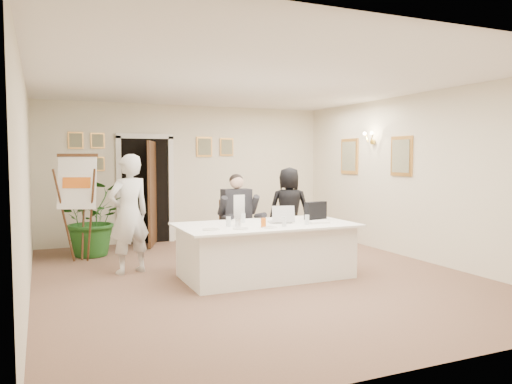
{
  "coord_description": "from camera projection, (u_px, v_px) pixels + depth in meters",
  "views": [
    {
      "loc": [
        -2.84,
        -6.61,
        1.73
      ],
      "look_at": [
        0.29,
        0.6,
        1.18
      ],
      "focal_mm": 35.0,
      "sensor_mm": 36.0,
      "label": 1
    }
  ],
  "objects": [
    {
      "name": "floor",
      "position": [
        254.0,
        276.0,
        7.3
      ],
      "size": [
        7.0,
        7.0,
        0.0
      ],
      "primitive_type": "plane",
      "color": "brown",
      "rests_on": "ground"
    },
    {
      "name": "ceiling",
      "position": [
        254.0,
        82.0,
        7.1
      ],
      "size": [
        6.0,
        7.0,
        0.02
      ],
      "primitive_type": "cube",
      "color": "white",
      "rests_on": "wall_back"
    },
    {
      "name": "wall_back",
      "position": [
        188.0,
        173.0,
        10.4
      ],
      "size": [
        6.0,
        0.1,
        2.8
      ],
      "primitive_type": "cube",
      "color": "beige",
      "rests_on": "floor"
    },
    {
      "name": "wall_front",
      "position": [
        427.0,
        198.0,
        4.0
      ],
      "size": [
        6.0,
        0.1,
        2.8
      ],
      "primitive_type": "cube",
      "color": "beige",
      "rests_on": "floor"
    },
    {
      "name": "wall_left",
      "position": [
        26.0,
        185.0,
        6.01
      ],
      "size": [
        0.1,
        7.0,
        2.8
      ],
      "primitive_type": "cube",
      "color": "beige",
      "rests_on": "floor"
    },
    {
      "name": "wall_right",
      "position": [
        418.0,
        177.0,
        8.39
      ],
      "size": [
        0.1,
        7.0,
        2.8
      ],
      "primitive_type": "cube",
      "color": "beige",
      "rests_on": "floor"
    },
    {
      "name": "doorway",
      "position": [
        148.0,
        192.0,
        9.91
      ],
      "size": [
        1.14,
        0.86,
        2.2
      ],
      "color": "black",
      "rests_on": "floor"
    },
    {
      "name": "pictures_back_wall",
      "position": [
        150.0,
        151.0,
        10.02
      ],
      "size": [
        3.4,
        0.06,
        0.8
      ],
      "primitive_type": null,
      "color": "#E5A44E",
      "rests_on": "wall_back"
    },
    {
      "name": "pictures_right_wall",
      "position": [
        373.0,
        156.0,
        9.45
      ],
      "size": [
        0.06,
        2.2,
        0.8
      ],
      "primitive_type": null,
      "color": "#E5A44E",
      "rests_on": "wall_right"
    },
    {
      "name": "wall_sconce",
      "position": [
        370.0,
        138.0,
        9.4
      ],
      "size": [
        0.2,
        0.3,
        0.24
      ],
      "primitive_type": null,
      "color": "gold",
      "rests_on": "wall_right"
    },
    {
      "name": "conference_table",
      "position": [
        266.0,
        250.0,
        7.19
      ],
      "size": [
        2.52,
        1.35,
        0.78
      ],
      "color": "white",
      "rests_on": "floor"
    },
    {
      "name": "seated_man",
      "position": [
        238.0,
        218.0,
        8.08
      ],
      "size": [
        0.66,
        0.7,
        1.48
      ],
      "primitive_type": null,
      "rotation": [
        0.0,
        0.0,
        -0.04
      ],
      "color": "black",
      "rests_on": "floor"
    },
    {
      "name": "flip_chart",
      "position": [
        80.0,
        214.0,
        8.16
      ],
      "size": [
        0.63,
        0.48,
        1.75
      ],
      "color": "#381B12",
      "rests_on": "floor"
    },
    {
      "name": "standing_man",
      "position": [
        129.0,
        214.0,
        7.4
      ],
      "size": [
        0.75,
        0.62,
        1.78
      ],
      "primitive_type": "imported",
      "rotation": [
        0.0,
        0.0,
        3.48
      ],
      "color": "silver",
      "rests_on": "floor"
    },
    {
      "name": "standing_woman",
      "position": [
        289.0,
        209.0,
        9.25
      ],
      "size": [
        0.87,
        0.71,
        1.55
      ],
      "primitive_type": "imported",
      "rotation": [
        0.0,
        0.0,
        2.81
      ],
      "color": "black",
      "rests_on": "floor"
    },
    {
      "name": "potted_palm",
      "position": [
        93.0,
        218.0,
        8.74
      ],
      "size": [
        1.26,
        1.12,
        1.33
      ],
      "primitive_type": "imported",
      "rotation": [
        0.0,
        0.0,
        0.07
      ],
      "color": "#1E521B",
      "rests_on": "floor"
    },
    {
      "name": "laptop",
      "position": [
        280.0,
        213.0,
        7.3
      ],
      "size": [
        0.41,
        0.43,
        0.28
      ],
      "primitive_type": null,
      "rotation": [
        0.0,
        0.0,
        -0.28
      ],
      "color": "#B7BABC",
      "rests_on": "conference_table"
    },
    {
      "name": "laptop_bag",
      "position": [
        315.0,
        211.0,
        7.68
      ],
      "size": [
        0.4,
        0.19,
        0.27
      ],
      "primitive_type": "cube",
      "rotation": [
        0.0,
        0.0,
        0.23
      ],
      "color": "black",
      "rests_on": "conference_table"
    },
    {
      "name": "paper_stack",
      "position": [
        318.0,
        222.0,
        7.24
      ],
      "size": [
        0.32,
        0.24,
        0.03
      ],
      "primitive_type": "cube",
      "rotation": [
        0.0,
        0.0,
        -0.13
      ],
      "color": "white",
      "rests_on": "conference_table"
    },
    {
      "name": "plate_left",
      "position": [
        211.0,
        229.0,
        6.55
      ],
      "size": [
        0.26,
        0.26,
        0.01
      ],
      "primitive_type": "cylinder",
      "rotation": [
        0.0,
        0.0,
        -0.15
      ],
      "color": "white",
      "rests_on": "conference_table"
    },
    {
      "name": "plate_mid",
      "position": [
        241.0,
        229.0,
        6.63
      ],
      "size": [
        0.26,
        0.26,
        0.01
      ],
      "primitive_type": "cylinder",
      "rotation": [
        0.0,
        0.0,
        0.31
      ],
      "color": "white",
      "rests_on": "conference_table"
    },
    {
      "name": "plate_near",
      "position": [
        270.0,
        227.0,
        6.75
      ],
      "size": [
        0.21,
        0.21,
        0.01
      ],
      "primitive_type": "cylinder",
      "rotation": [
        0.0,
        0.0,
        0.05
      ],
      "color": "white",
      "rests_on": "conference_table"
    },
    {
      "name": "glass_a",
      "position": [
        228.0,
        222.0,
        6.87
      ],
      "size": [
        0.08,
        0.08,
        0.14
      ],
      "primitive_type": "cylinder",
      "rotation": [
        0.0,
        0.0,
        0.17
      ],
      "color": "silver",
      "rests_on": "conference_table"
    },
    {
      "name": "glass_b",
      "position": [
        284.0,
        222.0,
        6.86
      ],
      "size": [
        0.07,
        0.07,
        0.14
      ],
      "primitive_type": "cylinder",
      "rotation": [
        0.0,
        0.0,
        -0.24
      ],
      "color": "silver",
      "rests_on": "conference_table"
    },
    {
      "name": "glass_c",
      "position": [
        307.0,
        220.0,
        7.08
      ],
      "size": [
        0.07,
        0.07,
        0.14
      ],
      "primitive_type": "cylinder",
      "rotation": [
        0.0,
        0.0,
        0.18
      ],
      "color": "silver",
      "rests_on": "conference_table"
    },
    {
      "name": "glass_d",
      "position": [
        243.0,
        218.0,
        7.28
      ],
      "size": [
        0.07,
        0.07,
        0.14
      ],
      "primitive_type": "cylinder",
      "rotation": [
        0.0,
        0.0,
        -0.03
      ],
      "color": "silver",
      "rests_on": "conference_table"
    },
    {
      "name": "oj_glass",
      "position": [
        263.0,
        223.0,
        6.77
      ],
      "size": [
        0.07,
        0.07,
        0.13
      ],
      "primitive_type": "cylinder",
      "rotation": [
        0.0,
        0.0,
        -0.01
      ],
      "color": "orange",
      "rests_on": "conference_table"
    },
    {
      "name": "steel_jug",
      "position": [
        238.0,
        223.0,
        6.88
      ],
      "size": [
        0.09,
        0.09,
        0.11
      ],
      "primitive_type": "cylinder",
      "rotation": [
        0.0,
        0.0,
        -0.08
      ],
      "color": "silver",
      "rests_on": "conference_table"
    }
  ]
}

